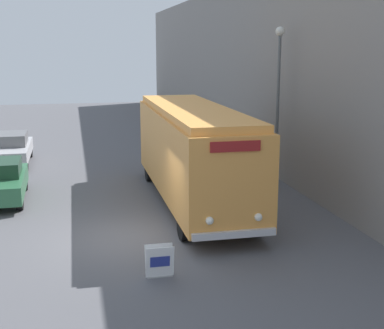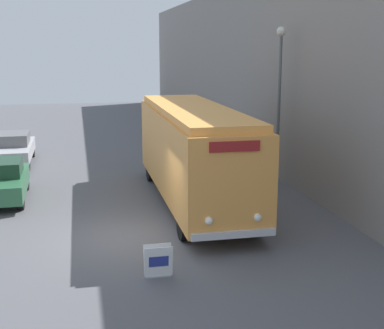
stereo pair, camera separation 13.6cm
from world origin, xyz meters
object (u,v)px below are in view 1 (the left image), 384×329
object	(u,v)px
streetlamp	(278,85)
parked_car_mid	(11,148)
sign_board	(160,262)
vintage_bus	(193,150)

from	to	relation	value
streetlamp	parked_car_mid	size ratio (longest dim) A/B	1.36
sign_board	parked_car_mid	world-z (taller)	parked_car_mid
sign_board	streetlamp	size ratio (longest dim) A/B	0.13
vintage_bus	streetlamp	size ratio (longest dim) A/B	1.62
vintage_bus	parked_car_mid	distance (m)	11.02
streetlamp	parked_car_mid	bearing A→B (deg)	148.10
parked_car_mid	vintage_bus	bearing A→B (deg)	-49.87
parked_car_mid	streetlamp	bearing A→B (deg)	-32.32
sign_board	streetlamp	distance (m)	10.33
streetlamp	vintage_bus	bearing A→B (deg)	-157.55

